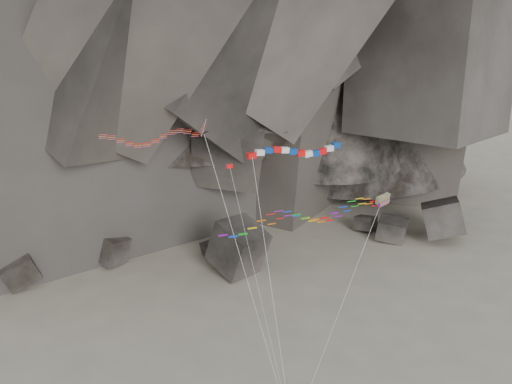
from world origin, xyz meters
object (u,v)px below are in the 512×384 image
object	(u,v)px
banner_kite	(296,152)
parafoil_kite	(300,216)
pennant_kite	(241,218)
delta_kite	(148,137)

from	to	relation	value
banner_kite	parafoil_kite	bearing A→B (deg)	-115.89
parafoil_kite	pennant_kite	bearing A→B (deg)	102.08
pennant_kite	banner_kite	bearing A→B (deg)	9.34
delta_kite	banner_kite	bearing A→B (deg)	12.61
pennant_kite	delta_kite	bearing A→B (deg)	168.77
banner_kite	pennant_kite	distance (m)	7.75
delta_kite	banner_kite	size ratio (longest dim) A/B	1.14
parafoil_kite	pennant_kite	size ratio (longest dim) A/B	0.91
delta_kite	pennant_kite	xyz separation A→B (m)	(7.60, -0.46, -7.56)
delta_kite	pennant_kite	bearing A→B (deg)	3.65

